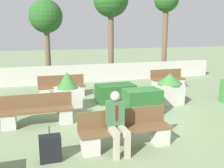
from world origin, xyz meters
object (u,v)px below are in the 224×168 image
object	(u,v)px
bench_front	(126,133)
tree_rightmost	(166,4)
person_seated_man	(117,119)
tree_center_right	(111,1)
bench_right_side	(62,89)
bench_back	(38,113)
bench_left_side	(168,81)
tree_center_left	(46,18)
planter_corner_left	(68,92)
planter_corner_right	(169,87)
suitcase	(50,148)

from	to	relation	value
bench_front	tree_rightmost	distance (m)	10.94
person_seated_man	tree_center_right	distance (m)	9.85
bench_right_side	bench_back	world-z (taller)	same
bench_left_side	bench_right_side	bearing A→B (deg)	170.78
bench_left_side	tree_center_left	bearing A→B (deg)	132.80
bench_front	bench_right_side	bearing A→B (deg)	99.86
planter_corner_left	bench_left_side	bearing A→B (deg)	20.68
tree_center_left	person_seated_man	bearing A→B (deg)	-84.51
bench_left_side	tree_center_right	bearing A→B (deg)	104.53
person_seated_man	bench_front	bearing A→B (deg)	28.60
bench_back	planter_corner_right	bearing A→B (deg)	13.20
bench_back	tree_center_left	bearing A→B (deg)	87.12
suitcase	tree_center_left	world-z (taller)	tree_center_left
bench_back	suitcase	size ratio (longest dim) A/B	2.65
bench_right_side	bench_back	distance (m)	3.12
bench_front	tree_center_left	world-z (taller)	tree_center_left
person_seated_man	planter_corner_right	world-z (taller)	person_seated_man
planter_corner_left	planter_corner_right	distance (m)	3.67
planter_corner_right	planter_corner_left	bearing A→B (deg)	173.24
suitcase	bench_left_side	bearing A→B (deg)	42.76
bench_left_side	suitcase	size ratio (longest dim) A/B	2.15
person_seated_man	tree_rightmost	size ratio (longest dim) A/B	0.26
person_seated_man	tree_center_left	size ratio (longest dim) A/B	0.31
bench_back	suitcase	xyz separation A→B (m)	(0.19, -2.19, -0.06)
bench_back	planter_corner_right	xyz separation A→B (m)	(4.65, 0.82, 0.26)
planter_corner_left	bench_right_side	bearing A→B (deg)	90.30
tree_center_left	tree_center_right	xyz separation A→B (m)	(3.49, -0.26, 0.92)
bench_back	person_seated_man	size ratio (longest dim) A/B	1.48
bench_left_side	person_seated_man	xyz separation A→B (m)	(-4.30, -5.29, 0.42)
planter_corner_right	tree_center_right	bearing A→B (deg)	94.18
planter_corner_left	tree_center_left	size ratio (longest dim) A/B	0.30
planter_corner_left	tree_center_left	xyz separation A→B (m)	(-0.27, 5.65, 2.71)
planter_corner_left	suitcase	distance (m)	3.55
bench_left_side	planter_corner_right	size ratio (longest dim) A/B	1.45
tree_center_right	bench_front	bearing A→B (deg)	-105.16
tree_rightmost	bench_front	bearing A→B (deg)	-123.66
tree_center_right	planter_corner_left	bearing A→B (deg)	-120.79
bench_left_side	tree_rightmost	world-z (taller)	tree_rightmost
bench_left_side	tree_center_right	distance (m)	5.53
tree_center_left	planter_corner_right	bearing A→B (deg)	-57.24
bench_left_side	tree_center_right	world-z (taller)	tree_center_right
bench_front	tree_rightmost	size ratio (longest dim) A/B	0.42
person_seated_man	tree_center_left	world-z (taller)	tree_center_left
bench_left_side	planter_corner_left	world-z (taller)	planter_corner_left
planter_corner_right	suitcase	xyz separation A→B (m)	(-4.46, -3.01, -0.32)
planter_corner_left	tree_center_right	world-z (taller)	tree_center_right
bench_right_side	suitcase	world-z (taller)	bench_right_side
suitcase	tree_rightmost	distance (m)	12.03
suitcase	tree_center_left	size ratio (longest dim) A/B	0.18
bench_left_side	planter_corner_left	size ratio (longest dim) A/B	1.26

